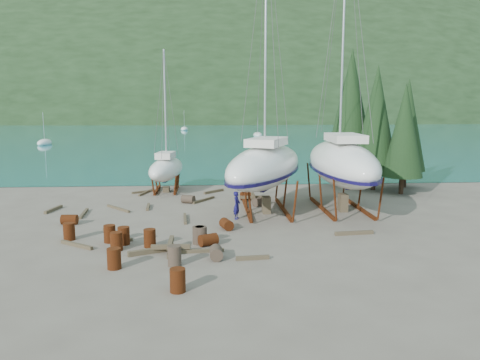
{
  "coord_description": "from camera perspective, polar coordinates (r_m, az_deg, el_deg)",
  "views": [
    {
      "loc": [
        -0.8,
        -24.83,
        6.72
      ],
      "look_at": [
        1.0,
        3.0,
        2.33
      ],
      "focal_mm": 35.0,
      "sensor_mm": 36.0,
      "label": 1
    }
  ],
  "objects": [
    {
      "name": "drum_1",
      "position": [
        21.06,
        -2.92,
        -8.85
      ],
      "size": [
        0.6,
        0.9,
        0.58
      ],
      "primitive_type": "cylinder",
      "rotation": [
        1.57,
        0.0,
        3.17
      ],
      "color": "#2D2823",
      "rests_on": "ground"
    },
    {
      "name": "drum_11",
      "position": [
        31.98,
        2.3,
        -2.66
      ],
      "size": [
        1.02,
        1.04,
        0.58
      ],
      "primitive_type": "cylinder",
      "rotation": [
        1.57,
        0.0,
        2.42
      ],
      "color": "#2D2823",
      "rests_on": "ground"
    },
    {
      "name": "drum_0",
      "position": [
        22.96,
        -14.83,
        -7.24
      ],
      "size": [
        0.58,
        0.58,
        0.88
      ],
      "primitive_type": "cylinder",
      "color": "#623110",
      "rests_on": "ground"
    },
    {
      "name": "drum_12",
      "position": [
        23.03,
        -3.89,
        -7.29
      ],
      "size": [
        1.05,
        0.93,
        0.58
      ],
      "primitive_type": "cylinder",
      "rotation": [
        1.57,
        0.0,
        2.06
      ],
      "color": "#623110",
      "rests_on": "ground"
    },
    {
      "name": "drum_7",
      "position": [
        17.62,
        -7.61,
        -12.02
      ],
      "size": [
        0.58,
        0.58,
        0.88
      ],
      "primitive_type": "cylinder",
      "color": "#623110",
      "rests_on": "ground"
    },
    {
      "name": "drum_10",
      "position": [
        24.36,
        -15.61,
        -6.33
      ],
      "size": [
        0.58,
        0.58,
        0.88
      ],
      "primitive_type": "cylinder",
      "color": "#623110",
      "rests_on": "ground"
    },
    {
      "name": "drum_6",
      "position": [
        25.93,
        -1.66,
        -5.42
      ],
      "size": [
        0.82,
        1.01,
        0.58
      ],
      "primitive_type": "cylinder",
      "rotation": [
        1.57,
        0.0,
        0.3
      ],
      "color": "#623110",
      "rests_on": "ground"
    },
    {
      "name": "drum_8",
      "position": [
        25.43,
        -20.11,
        -5.91
      ],
      "size": [
        0.58,
        0.58,
        0.88
      ],
      "primitive_type": "cylinder",
      "color": "#623110",
      "rests_on": "ground"
    },
    {
      "name": "drum_16",
      "position": [
        20.33,
        -7.99,
        -9.14
      ],
      "size": [
        0.58,
        0.58,
        0.88
      ],
      "primitive_type": "cylinder",
      "color": "#2D2823",
      "rests_on": "ground"
    },
    {
      "name": "drum_9",
      "position": [
        33.04,
        -6.34,
        -2.33
      ],
      "size": [
        1.04,
        0.9,
        0.58
      ],
      "primitive_type": "cylinder",
      "rotation": [
        1.57,
        0.0,
        1.14
      ],
      "color": "#2D2823",
      "rests_on": "ground"
    },
    {
      "name": "cypress_mid_right",
      "position": [
        37.88,
        19.39,
        5.72
      ],
      "size": [
        3.06,
        3.06,
        8.5
      ],
      "color": "black",
      "rests_on": "ground"
    },
    {
      "name": "timber_11",
      "position": [
        28.31,
        -6.72,
        -4.69
      ],
      "size": [
        0.31,
        2.39,
        0.15
      ],
      "primitive_type": "cube",
      "rotation": [
        0.0,
        0.0,
        0.07
      ],
      "color": "brown",
      "rests_on": "ground"
    },
    {
      "name": "drum_14",
      "position": [
        23.15,
        -10.94,
        -6.96
      ],
      "size": [
        0.58,
        0.58,
        0.88
      ],
      "primitive_type": "cylinder",
      "color": "#623110",
      "rests_on": "ground"
    },
    {
      "name": "drum_13",
      "position": [
        23.83,
        -13.99,
        -6.6
      ],
      "size": [
        0.58,
        0.58,
        0.88
      ],
      "primitive_type": "cylinder",
      "color": "#623110",
      "rests_on": "ground"
    },
    {
      "name": "large_sailboat_far",
      "position": [
        31.19,
        12.29,
        2.11
      ],
      "size": [
        3.85,
        12.18,
        19.11
      ],
      "rotation": [
        0.0,
        0.0,
        -0.03
      ],
      "color": "white",
      "rests_on": "ground"
    },
    {
      "name": "timber_10",
      "position": [
        33.71,
        -4.43,
        -2.44
      ],
      "size": [
        1.57,
        2.19,
        0.16
      ],
      "primitive_type": "cube",
      "rotation": [
        0.0,
        0.0,
        2.54
      ],
      "color": "brown",
      "rests_on": "ground"
    },
    {
      "name": "cypress_near_right",
      "position": [
        39.17,
        16.27,
        7.23
      ],
      "size": [
        3.6,
        3.6,
        10.0
      ],
      "color": "black",
      "rests_on": "ground"
    },
    {
      "name": "moored_boat_left",
      "position": [
        89.93,
        -22.71,
        4.21
      ],
      "size": [
        2.0,
        5.0,
        6.05
      ],
      "color": "white",
      "rests_on": "ground"
    },
    {
      "name": "far_house_right",
      "position": [
        217.06,
        4.49,
        7.91
      ],
      "size": [
        6.6,
        5.6,
        5.6
      ],
      "color": "beige",
      "rests_on": "ground"
    },
    {
      "name": "moored_boat_mid",
      "position": [
        105.57,
        2.17,
        5.5
      ],
      "size": [
        2.0,
        5.0,
        6.05
      ],
      "color": "white",
      "rests_on": "ground"
    },
    {
      "name": "timber_6",
      "position": [
        36.94,
        -3.21,
        -1.4
      ],
      "size": [
        1.6,
        1.56,
        0.19
      ],
      "primitive_type": "cube",
      "rotation": [
        0.0,
        0.0,
        2.34
      ],
      "color": "brown",
      "rests_on": "ground"
    },
    {
      "name": "drum_2",
      "position": [
        28.7,
        -20.08,
        -4.55
      ],
      "size": [
        0.91,
        0.63,
        0.58
      ],
      "primitive_type": "cylinder",
      "rotation": [
        1.57,
        0.0,
        1.51
      ],
      "color": "#623110",
      "rests_on": "ground"
    },
    {
      "name": "timber_0",
      "position": [
        37.43,
        -11.36,
        -1.47
      ],
      "size": [
        0.88,
        2.79,
        0.14
      ],
      "primitive_type": "cube",
      "rotation": [
        0.0,
        0.0,
        2.88
      ],
      "color": "brown",
      "rests_on": "ground"
    },
    {
      "name": "timber_17",
      "position": [
        31.03,
        -18.5,
        -3.88
      ],
      "size": [
        0.37,
        2.53,
        0.16
      ],
      "primitive_type": "cube",
      "rotation": [
        0.0,
        0.0,
        0.08
      ],
      "color": "brown",
      "rests_on": "ground"
    },
    {
      "name": "moored_boat_far",
      "position": [
        135.17,
        -6.8,
        6.19
      ],
      "size": [
        2.0,
        5.0,
        6.05
      ],
      "color": "white",
      "rests_on": "ground"
    },
    {
      "name": "cypress_far_right",
      "position": [
        41.22,
        19.71,
        6.32
      ],
      "size": [
        3.24,
        3.24,
        9.0
      ],
      "color": "black",
      "rests_on": "ground"
    },
    {
      "name": "bay_water",
      "position": [
        339.89,
        -3.61,
        7.79
      ],
      "size": [
        700.0,
        700.0,
        0.0
      ],
      "primitive_type": "plane",
      "color": "#198081",
      "rests_on": "ground"
    },
    {
      "name": "far_house_left",
      "position": [
        222.87,
        -19.29,
        7.47
      ],
      "size": [
        6.6,
        5.6,
        5.6
      ],
      "color": "beige",
      "rests_on": "ground"
    },
    {
      "name": "timber_15",
      "position": [
        31.89,
        -14.62,
        -3.38
      ],
      "size": [
        1.9,
        2.17,
        0.15
      ],
      "primitive_type": "cube",
      "rotation": [
        0.0,
        0.0,
        0.71
      ],
      "color": "brown",
      "rests_on": "ground"
    },
    {
      "name": "timber_12",
      "position": [
        24.21,
        -19.29,
        -7.48
      ],
      "size": [
        1.86,
        1.4,
        0.17
      ],
      "primitive_type": "cube",
      "rotation": [
        0.0,
        0.0,
        0.95
      ],
      "color": "brown",
      "rests_on": "ground"
    },
    {
      "name": "timber_1",
      "position": [
        25.65,
        13.74,
        -6.28
      ],
      "size": [
        2.13,
        0.41,
        0.19
      ],
      "primitive_type": "cube",
      "rotation": [
        0.0,
        0.0,
        1.67
      ],
      "color": "brown",
      "rests_on": "ground"
    },
    {
      "name": "far_house_center",
      "position": [
        215.72,
        -8.9,
        7.83
      ],
      "size": [
        6.6,
        5.6,
        5.6
      ],
      "color": "beige",
      "rests_on": "ground"
    },
    {
      "name": "timber_16",
      "position": [
        22.29,
        -10.4,
        -8.44
      ],
      "size": [
        2.36,
        1.24,
        0.23
      ],
      "primitive_type": "cube",
      "rotation": [
        0.0,
        0.0,
        2.0
      ],
      "color": "brown",
      "rests_on": "ground"
    },
    {
      "name": "timber_2",
      "position": [
        32.87,
        -21.78,
        -3.34
      ],
      "size": [
        0.58,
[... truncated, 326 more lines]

